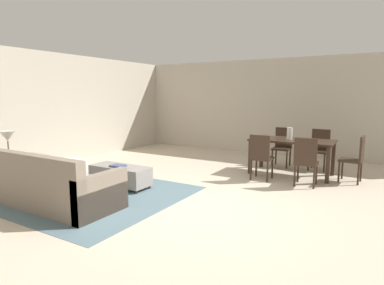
{
  "coord_description": "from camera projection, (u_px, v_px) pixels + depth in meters",
  "views": [
    {
      "loc": [
        2.43,
        -4.16,
        1.7
      ],
      "look_at": [
        -0.71,
        1.11,
        0.79
      ],
      "focal_mm": 30.39,
      "sensor_mm": 36.0,
      "label": 1
    }
  ],
  "objects": [
    {
      "name": "side_table",
      "position": [
        10.0,
        166.0,
        5.81
      ],
      "size": [
        0.4,
        0.4,
        0.54
      ],
      "color": "olive",
      "rests_on": "ground_plane"
    },
    {
      "name": "area_rug",
      "position": [
        91.0,
        194.0,
        5.57
      ],
      "size": [
        3.0,
        2.8,
        0.01
      ],
      "primitive_type": "cube",
      "color": "slate",
      "rests_on": "ground_plane"
    },
    {
      "name": "couch",
      "position": [
        52.0,
        187.0,
        5.0
      ],
      "size": [
        2.15,
        0.94,
        0.86
      ],
      "color": "gray",
      "rests_on": "ground_plane"
    },
    {
      "name": "vase_centerpiece",
      "position": [
        290.0,
        134.0,
        6.85
      ],
      "size": [
        0.12,
        0.12,
        0.25
      ],
      "primitive_type": "cylinder",
      "color": "silver",
      "rests_on": "dining_table"
    },
    {
      "name": "dining_table",
      "position": [
        292.0,
        144.0,
        6.89
      ],
      "size": [
        1.69,
        0.86,
        0.76
      ],
      "color": "#332319",
      "rests_on": "ground_plane"
    },
    {
      "name": "dining_chair_head_east",
      "position": [
        356.0,
        156.0,
        6.26
      ],
      "size": [
        0.43,
        0.43,
        0.92
      ],
      "color": "#332319",
      "rests_on": "ground_plane"
    },
    {
      "name": "dining_chair_near_right",
      "position": [
        306.0,
        159.0,
        5.99
      ],
      "size": [
        0.42,
        0.42,
        0.92
      ],
      "color": "#332319",
      "rests_on": "ground_plane"
    },
    {
      "name": "table_lamp",
      "position": [
        8.0,
        137.0,
        5.73
      ],
      "size": [
        0.26,
        0.26,
        0.52
      ],
      "color": "brown",
      "rests_on": "side_table"
    },
    {
      "name": "book_on_ottoman",
      "position": [
        118.0,
        166.0,
        5.94
      ],
      "size": [
        0.27,
        0.22,
        0.03
      ],
      "primitive_type": "cube",
      "rotation": [
        0.0,
        0.0,
        0.06
      ],
      "color": "#3F4C72",
      "rests_on": "ottoman_table"
    },
    {
      "name": "dining_chair_near_left",
      "position": [
        261.0,
        155.0,
        6.45
      ],
      "size": [
        0.41,
        0.41,
        0.92
      ],
      "color": "#332319",
      "rests_on": "ground_plane"
    },
    {
      "name": "wall_left",
      "position": [
        38.0,
        110.0,
        7.52
      ],
      "size": [
        0.12,
        11.0,
        2.7
      ],
      "primitive_type": "cube",
      "color": "#BCB2A0",
      "rests_on": "ground_plane"
    },
    {
      "name": "ottoman_table",
      "position": [
        120.0,
        175.0,
        6.02
      ],
      "size": [
        1.16,
        0.47,
        0.39
      ],
      "color": "gray",
      "rests_on": "ground_plane"
    },
    {
      "name": "dining_chair_far_right",
      "position": [
        320.0,
        147.0,
        7.39
      ],
      "size": [
        0.42,
        0.42,
        0.92
      ],
      "color": "#332319",
      "rests_on": "ground_plane"
    },
    {
      "name": "wall_back",
      "position": [
        285.0,
        107.0,
        9.07
      ],
      "size": [
        9.0,
        0.12,
        2.7
      ],
      "primitive_type": "cube",
      "color": "#BCB2A0",
      "rests_on": "ground_plane"
    },
    {
      "name": "dining_chair_far_left",
      "position": [
        283.0,
        145.0,
        7.76
      ],
      "size": [
        0.41,
        0.41,
        0.92
      ],
      "color": "#332319",
      "rests_on": "ground_plane"
    },
    {
      "name": "ground_plane",
      "position": [
        195.0,
        206.0,
        5.02
      ],
      "size": [
        10.8,
        10.8,
        0.0
      ],
      "primitive_type": "plane",
      "color": "beige"
    }
  ]
}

